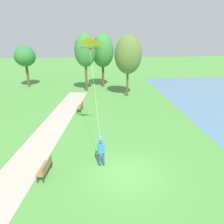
# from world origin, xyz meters

# --- Properties ---
(ground_plane) EXTENTS (120.00, 120.00, 0.00)m
(ground_plane) POSITION_xyz_m (0.00, 0.00, 0.00)
(ground_plane) COLOR #4C8E3D
(walkway_path) EXTENTS (6.75, 32.03, 0.02)m
(walkway_path) POSITION_xyz_m (-6.04, 2.00, 0.01)
(walkway_path) COLOR #ADA393
(walkway_path) RESTS_ON ground
(person_kite_flyer) EXTENTS (0.52, 0.62, 1.83)m
(person_kite_flyer) POSITION_xyz_m (-1.39, 1.03, 1.05)
(person_kite_flyer) COLOR #232328
(person_kite_flyer) RESTS_ON ground
(flying_kite) EXTENTS (1.62, 3.46, 5.47)m
(flying_kite) POSITION_xyz_m (-1.96, 4.32, 6.85)
(flying_kite) COLOR yellow
(park_bench_near_walkway) EXTENTS (0.64, 1.55, 0.88)m
(park_bench_near_walkway) POSITION_xyz_m (-4.59, 0.29, 0.51)
(park_bench_near_walkway) COLOR olive
(park_bench_near_walkway) RESTS_ON ground
(park_bench_far_walkway) EXTENTS (0.64, 1.55, 0.88)m
(park_bench_far_walkway) POSITION_xyz_m (-3.16, 10.69, 0.51)
(park_bench_far_walkway) COLOR olive
(park_bench_far_walkway) RESTS_ON ground
(tree_treeline_left) EXTENTS (3.16, 3.42, 7.51)m
(tree_treeline_left) POSITION_xyz_m (-0.35, 20.88, 5.17)
(tree_treeline_left) COLOR brown
(tree_treeline_left) RESTS_ON ground
(tree_treeline_center) EXTENTS (2.92, 3.24, 5.83)m
(tree_treeline_center) POSITION_xyz_m (-11.48, 21.90, 4.37)
(tree_treeline_center) COLOR brown
(tree_treeline_center) RESTS_ON ground
(tree_lakeside_near) EXTENTS (2.78, 2.25, 7.56)m
(tree_lakeside_near) POSITION_xyz_m (-2.74, 18.56, 5.38)
(tree_lakeside_near) COLOR brown
(tree_lakeside_near) RESTS_ON ground
(tree_lakeside_far) EXTENTS (3.28, 2.81, 7.39)m
(tree_lakeside_far) POSITION_xyz_m (2.48, 15.67, 5.10)
(tree_lakeside_far) COLOR brown
(tree_lakeside_far) RESTS_ON ground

